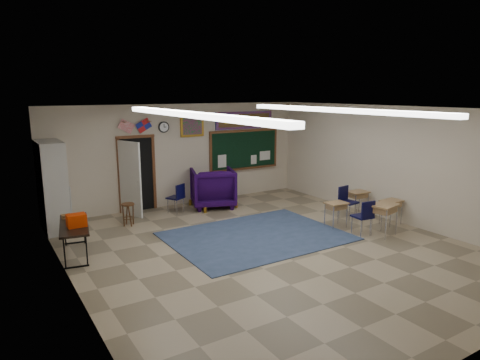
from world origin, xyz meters
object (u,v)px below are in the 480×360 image
wingback_armchair (213,188)px  wooden_stool (128,214)px  student_desk_front_left (336,213)px  student_desk_front_right (357,202)px  folding_table (75,238)px

wingback_armchair → wooden_stool: bearing=29.9°
student_desk_front_left → wingback_armchair: bearing=118.8°
student_desk_front_right → wooden_stool: student_desk_front_right is taller
student_desk_front_left → wooden_stool: student_desk_front_left is taller
wingback_armchair → wooden_stool: size_ratio=2.17×
student_desk_front_right → folding_table: size_ratio=0.39×
wingback_armchair → student_desk_front_left: size_ratio=1.96×
student_desk_front_right → wooden_stool: (-5.67, 2.40, -0.07)m
wooden_stool → student_desk_front_right: bearing=-22.9°
wingback_armchair → folding_table: 4.67m
wingback_armchair → student_desk_front_left: bearing=136.0°
student_desk_front_left → student_desk_front_right: student_desk_front_right is taller
wooden_stool → folding_table: bearing=-138.5°
student_desk_front_left → folding_table: (-5.94, 1.51, 0.01)m
student_desk_front_right → folding_table: folding_table is taller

